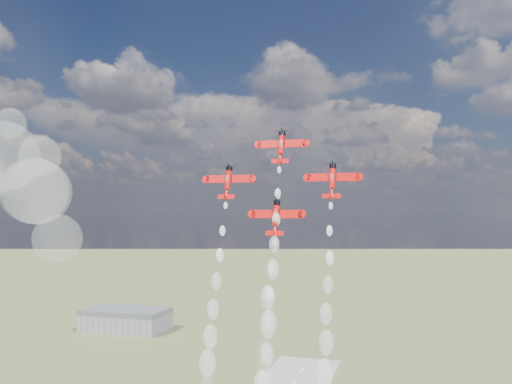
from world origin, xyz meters
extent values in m
cube|color=gray|center=(-120.00, 180.00, 5.00)|extent=(50.00, 28.00, 10.00)
cube|color=#595B60|center=(-120.00, 180.00, 11.50)|extent=(50.00, 28.00, 3.00)
cylinder|color=red|center=(17.33, 19.06, 90.74)|extent=(1.47, 3.03, 5.66)
cylinder|color=black|center=(17.33, 19.94, 93.55)|extent=(1.68, 1.92, 1.50)
cube|color=red|center=(17.33, 19.51, 90.93)|extent=(12.83, 0.84, 2.08)
cube|color=white|center=(13.86, 19.63, 90.89)|extent=(5.05, 0.20, 0.56)
cube|color=white|center=(20.80, 19.63, 90.89)|extent=(5.05, 0.20, 0.56)
cube|color=red|center=(17.33, 17.51, 86.27)|extent=(4.63, 0.46, 1.14)
cube|color=red|center=(17.33, 16.69, 86.30)|extent=(0.15, 2.11, 1.84)
ellipsoid|color=silver|center=(17.33, 18.48, 90.81)|extent=(1.16, 1.76, 2.80)
cone|color=red|center=(17.33, 17.86, 87.04)|extent=(1.47, 2.22, 3.05)
cylinder|color=red|center=(3.72, 16.24, 81.64)|extent=(1.47, 3.03, 5.66)
cylinder|color=black|center=(3.72, 17.11, 84.46)|extent=(1.68, 1.92, 1.50)
cube|color=red|center=(3.72, 16.68, 81.84)|extent=(12.83, 0.84, 2.08)
cube|color=white|center=(0.25, 16.80, 81.80)|extent=(5.05, 0.20, 0.56)
cube|color=white|center=(7.19, 16.80, 81.80)|extent=(5.05, 0.20, 0.56)
cube|color=red|center=(3.72, 14.68, 77.17)|extent=(4.63, 0.46, 1.14)
cube|color=red|center=(3.72, 13.87, 77.21)|extent=(0.15, 2.11, 1.84)
ellipsoid|color=silver|center=(3.72, 15.65, 81.72)|extent=(1.16, 1.76, 2.80)
cone|color=red|center=(3.72, 15.03, 77.94)|extent=(1.47, 2.22, 3.05)
cylinder|color=red|center=(30.93, 16.24, 81.64)|extent=(1.47, 3.03, 5.66)
cylinder|color=black|center=(30.93, 17.11, 84.46)|extent=(1.68, 1.92, 1.50)
cube|color=red|center=(30.93, 16.68, 81.84)|extent=(12.83, 0.84, 2.08)
cube|color=white|center=(27.46, 16.80, 81.80)|extent=(5.05, 0.20, 0.56)
cube|color=white|center=(34.40, 16.80, 81.80)|extent=(5.05, 0.20, 0.56)
cube|color=red|center=(30.93, 14.68, 77.17)|extent=(4.63, 0.46, 1.14)
cube|color=red|center=(30.93, 13.87, 77.21)|extent=(0.15, 2.11, 1.84)
ellipsoid|color=silver|center=(30.93, 15.65, 81.72)|extent=(1.16, 1.76, 2.80)
cone|color=red|center=(30.93, 15.03, 77.94)|extent=(1.47, 2.22, 3.05)
cylinder|color=red|center=(17.33, 13.41, 72.55)|extent=(1.47, 3.03, 5.66)
cylinder|color=black|center=(17.33, 14.29, 75.36)|extent=(1.68, 1.92, 1.50)
cube|color=red|center=(17.33, 13.86, 72.74)|extent=(12.83, 0.84, 2.08)
cube|color=white|center=(13.86, 13.98, 72.70)|extent=(5.05, 0.20, 0.56)
cube|color=white|center=(20.80, 13.98, 72.70)|extent=(5.05, 0.20, 0.56)
cube|color=red|center=(17.33, 11.86, 68.08)|extent=(4.63, 0.46, 1.14)
cube|color=red|center=(17.33, 11.04, 68.11)|extent=(0.15, 2.11, 1.84)
ellipsoid|color=silver|center=(17.33, 12.83, 72.62)|extent=(1.16, 1.76, 2.80)
cone|color=red|center=(17.33, 12.21, 68.85)|extent=(1.47, 2.22, 3.05)
sphere|color=white|center=(17.29, 16.83, 83.94)|extent=(1.04, 1.04, 1.04)
sphere|color=white|center=(17.32, 15.16, 77.89)|extent=(1.50, 1.50, 1.50)
sphere|color=white|center=(17.40, 13.23, 71.45)|extent=(1.96, 1.96, 1.96)
sphere|color=white|center=(17.41, 11.28, 65.40)|extent=(2.42, 2.42, 2.42)
sphere|color=white|center=(17.55, 9.32, 59.57)|extent=(2.88, 2.88, 2.88)
sphere|color=white|center=(16.95, 6.96, 53.27)|extent=(3.34, 3.34, 3.34)
sphere|color=white|center=(17.55, 5.09, 47.33)|extent=(3.80, 3.80, 3.80)
sphere|color=white|center=(17.46, 3.35, 40.18)|extent=(4.26, 4.26, 4.26)
sphere|color=white|center=(3.81, 14.11, 74.88)|extent=(1.04, 1.04, 1.04)
sphere|color=white|center=(3.67, 12.15, 68.50)|extent=(1.50, 1.50, 1.50)
sphere|color=white|center=(3.72, 10.12, 62.49)|extent=(1.96, 1.96, 1.96)
sphere|color=white|center=(3.52, 8.19, 56.37)|extent=(2.42, 2.42, 2.42)
sphere|color=white|center=(3.38, 6.36, 49.78)|extent=(2.88, 2.88, 2.88)
sphere|color=white|center=(3.41, 4.58, 43.65)|extent=(3.34, 3.34, 3.34)
sphere|color=white|center=(3.60, 2.18, 38.02)|extent=(3.80, 3.80, 3.80)
sphere|color=white|center=(30.84, 14.03, 74.79)|extent=(1.04, 1.04, 1.04)
sphere|color=white|center=(30.76, 12.29, 68.79)|extent=(1.50, 1.50, 1.50)
sphere|color=white|center=(31.13, 10.14, 62.52)|extent=(1.96, 1.96, 1.96)
sphere|color=white|center=(31.03, 8.24, 56.56)|extent=(2.42, 2.42, 2.42)
sphere|color=white|center=(30.75, 6.40, 50.20)|extent=(2.88, 2.88, 2.88)
sphere|color=white|center=(31.10, 4.83, 44.12)|extent=(3.34, 3.34, 3.34)
sphere|color=white|center=(30.91, 2.65, 37.86)|extent=(3.80, 3.80, 3.80)
sphere|color=white|center=(17.45, 11.40, 65.86)|extent=(1.04, 1.04, 1.04)
sphere|color=white|center=(17.20, 9.42, 59.47)|extent=(1.50, 1.50, 1.50)
sphere|color=white|center=(17.30, 7.37, 53.59)|extent=(1.96, 1.96, 1.96)
sphere|color=white|center=(17.30, 5.82, 47.22)|extent=(2.42, 2.42, 2.42)
sphere|color=white|center=(17.67, 3.46, 40.69)|extent=(2.88, 2.88, 2.88)
sphere|color=white|center=(16.93, 1.43, 34.87)|extent=(3.34, 3.34, 3.34)
sphere|color=white|center=(-54.85, 25.41, 64.96)|extent=(14.92, 14.92, 14.92)
sphere|color=white|center=(-67.52, 33.03, 91.43)|extent=(13.44, 13.44, 13.44)
sphere|color=white|center=(-65.09, 13.52, 89.36)|extent=(20.84, 20.84, 20.84)
sphere|color=white|center=(-62.26, 25.56, 79.30)|extent=(20.35, 20.35, 20.35)
sphere|color=white|center=(-77.47, 30.79, 102.26)|extent=(10.17, 10.17, 10.17)
sphere|color=white|center=(-60.86, 22.16, 79.53)|extent=(20.17, 20.17, 20.17)
camera|label=1|loc=(50.46, -116.67, 73.99)|focal=38.00mm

